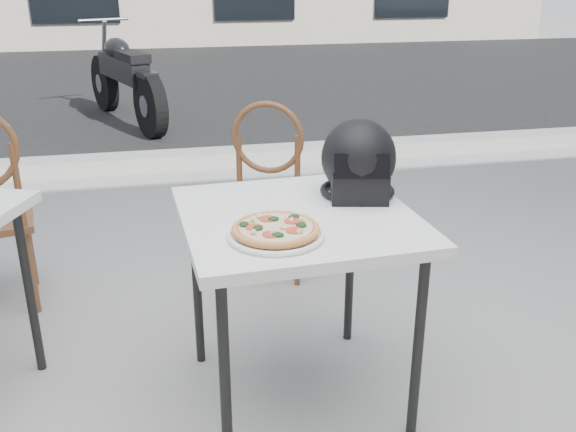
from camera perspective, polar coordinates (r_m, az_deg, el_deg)
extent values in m
plane|color=#9C9A94|center=(2.69, -1.42, -14.15)|extent=(80.00, 80.00, 0.00)
cube|color=black|center=(9.29, -9.51, 11.61)|extent=(30.00, 8.00, 0.00)
cube|color=#98968E|center=(5.38, -7.30, 5.13)|extent=(30.00, 0.25, 0.12)
cube|color=white|center=(2.23, 0.89, -0.28)|extent=(0.84, 0.84, 0.04)
cylinder|color=black|center=(2.07, -5.63, -14.29)|extent=(0.04, 0.04, 0.72)
cylinder|color=black|center=(2.25, 11.47, -11.50)|extent=(0.04, 0.04, 0.72)
cylinder|color=black|center=(2.63, -8.10, -6.06)|extent=(0.04, 0.04, 0.72)
cylinder|color=black|center=(2.77, 5.54, -4.44)|extent=(0.04, 0.04, 0.72)
cylinder|color=white|center=(2.03, -1.09, -1.77)|extent=(0.39, 0.39, 0.01)
torus|color=white|center=(2.03, -1.09, -1.61)|extent=(0.41, 0.41, 0.02)
cylinder|color=#DD9250|center=(2.03, -1.09, -1.25)|extent=(0.34, 0.34, 0.01)
torus|color=#DD9250|center=(2.02, -1.10, -1.10)|extent=(0.35, 0.35, 0.02)
cylinder|color=red|center=(2.02, -1.10, -1.07)|extent=(0.30, 0.30, 0.00)
cylinder|color=beige|center=(2.02, -1.10, -1.00)|extent=(0.30, 0.30, 0.00)
cylinder|color=red|center=(2.06, 0.40, -0.44)|extent=(0.07, 0.07, 0.00)
cylinder|color=red|center=(2.08, -1.83, -0.24)|extent=(0.07, 0.07, 0.00)
cylinder|color=red|center=(2.01, -3.01, -1.01)|extent=(0.07, 0.07, 0.00)
cylinder|color=red|center=(1.96, -1.51, -1.64)|extent=(0.07, 0.07, 0.00)
cylinder|color=red|center=(1.99, 0.56, -1.28)|extent=(0.07, 0.07, 0.00)
ellipsoid|color=#123315|center=(2.07, -1.31, -0.25)|extent=(0.05, 0.04, 0.01)
ellipsoid|color=#123315|center=(2.00, -2.70, -1.06)|extent=(0.04, 0.05, 0.01)
ellipsoid|color=#123315|center=(2.02, 1.18, -0.78)|extent=(0.04, 0.05, 0.01)
ellipsoid|color=#123315|center=(1.95, -0.92, -1.67)|extent=(0.05, 0.04, 0.01)
ellipsoid|color=#123315|center=(2.09, 0.52, -0.05)|extent=(0.05, 0.04, 0.01)
ellipsoid|color=#123315|center=(2.03, -3.92, -0.72)|extent=(0.04, 0.05, 0.01)
cylinder|color=#D8D684|center=(2.00, -0.46, -0.99)|extent=(0.02, 0.02, 0.02)
cylinder|color=#D8D684|center=(2.05, -3.18, -0.38)|extent=(0.02, 0.02, 0.02)
cylinder|color=#D8D684|center=(2.05, 0.33, -0.35)|extent=(0.03, 0.03, 0.02)
cylinder|color=#D8D684|center=(2.09, -2.64, 0.00)|extent=(0.02, 0.02, 0.02)
cylinder|color=#D8D684|center=(1.97, 1.03, -1.36)|extent=(0.02, 0.02, 0.02)
cylinder|color=#D8D684|center=(1.97, -3.08, -1.42)|extent=(0.02, 0.03, 0.02)
cylinder|color=#D8D684|center=(2.05, 1.42, -0.36)|extent=(0.02, 0.03, 0.02)
cylinder|color=#D8D684|center=(1.96, -1.37, -1.50)|extent=(0.02, 0.02, 0.02)
ellipsoid|color=black|center=(2.39, 6.29, 5.20)|extent=(0.33, 0.34, 0.29)
cube|color=black|center=(2.33, 6.40, 2.54)|extent=(0.22, 0.14, 0.11)
torus|color=black|center=(2.43, 6.17, 2.29)|extent=(0.33, 0.33, 0.02)
cube|color=black|center=(2.27, 6.59, 4.43)|extent=(0.20, 0.08, 0.09)
cube|color=brown|center=(3.37, -1.10, 1.55)|extent=(0.49, 0.49, 0.03)
cylinder|color=brown|center=(3.55, 1.79, -1.03)|extent=(0.04, 0.04, 0.41)
cylinder|color=brown|center=(3.61, -2.80, -0.65)|extent=(0.04, 0.04, 0.41)
cylinder|color=brown|center=(3.29, 0.84, -2.97)|extent=(0.04, 0.04, 0.41)
cylinder|color=brown|center=(3.35, -4.11, -2.51)|extent=(0.04, 0.04, 0.41)
cylinder|color=brown|center=(3.13, 0.84, 3.72)|extent=(0.04, 0.04, 0.39)
cylinder|color=brown|center=(3.20, -4.35, 4.06)|extent=(0.04, 0.04, 0.39)
torus|color=brown|center=(3.11, -1.82, 6.96)|extent=(0.34, 0.18, 0.36)
cylinder|color=black|center=(2.75, -22.00, -6.21)|extent=(0.05, 0.05, 0.72)
cylinder|color=brown|center=(3.55, -21.93, -2.54)|extent=(0.04, 0.04, 0.43)
cylinder|color=brown|center=(3.26, -21.80, -4.63)|extent=(0.04, 0.04, 0.43)
cylinder|color=brown|center=(3.10, -22.87, 2.39)|extent=(0.04, 0.04, 0.41)
cylinder|color=black|center=(7.64, -15.97, 11.29)|extent=(0.33, 0.62, 0.62)
cylinder|color=gray|center=(7.64, -15.97, 11.29)|extent=(0.21, 0.24, 0.21)
cylinder|color=black|center=(6.29, -12.13, 9.57)|extent=(0.33, 0.62, 0.62)
cylinder|color=gray|center=(6.29, -12.13, 9.57)|extent=(0.21, 0.24, 0.21)
cube|color=black|center=(6.92, -14.43, 12.60)|extent=(0.54, 1.08, 0.23)
ellipsoid|color=black|center=(7.04, -14.97, 14.14)|extent=(0.36, 0.48, 0.23)
cube|color=black|center=(6.61, -13.69, 13.62)|extent=(0.37, 0.55, 0.08)
cylinder|color=gray|center=(7.51, -16.04, 13.67)|extent=(0.16, 0.33, 0.73)
cylinder|color=gray|center=(7.36, -16.06, 16.42)|extent=(0.51, 0.21, 0.03)
cube|color=black|center=(6.26, -12.40, 12.17)|extent=(0.21, 0.26, 0.05)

